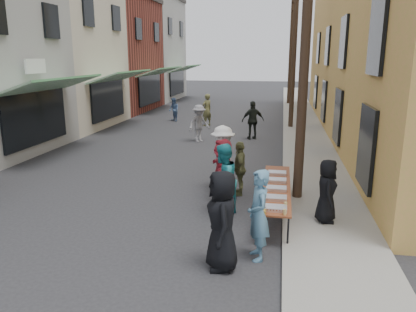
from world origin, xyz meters
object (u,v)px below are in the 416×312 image
(guest_front_c, at_px, (223,181))
(server, at_px, (327,191))
(utility_pole_mid, at_px, (294,46))
(serving_table, at_px, (276,188))
(catering_tray_sausage, at_px, (275,208))
(utility_pole_far, at_px, (291,50))
(utility_pole_near, at_px, (306,35))
(guest_front_a, at_px, (222,220))

(guest_front_c, bearing_deg, server, 106.42)
(utility_pole_mid, relative_size, guest_front_c, 4.78)
(serving_table, xyz_separation_m, catering_tray_sausage, (-0.00, -1.65, 0.08))
(utility_pole_far, height_order, serving_table, utility_pole_far)
(utility_pole_near, xyz_separation_m, utility_pole_mid, (0.00, 12.00, 0.00))
(utility_pole_near, height_order, server, utility_pole_near)
(catering_tray_sausage, bearing_deg, guest_front_a, -126.73)
(guest_front_a, bearing_deg, guest_front_c, 172.52)
(utility_pole_mid, bearing_deg, utility_pole_near, -90.00)
(server, bearing_deg, serving_table, 66.52)
(utility_pole_near, distance_m, server, 4.05)
(utility_pole_near, distance_m, guest_front_c, 4.33)
(catering_tray_sausage, height_order, server, server)
(utility_pole_far, bearing_deg, server, -88.66)
(utility_pole_far, xyz_separation_m, serving_table, (-0.58, -25.20, -3.79))
(utility_pole_mid, xyz_separation_m, guest_front_c, (-1.92, -13.55, -3.56))
(guest_front_a, bearing_deg, utility_pole_mid, 159.02)
(utility_pole_mid, distance_m, guest_front_a, 16.60)
(serving_table, distance_m, server, 1.29)
(guest_front_c, distance_m, server, 2.52)
(guest_front_c, bearing_deg, utility_pole_far, -164.72)
(utility_pole_mid, distance_m, serving_table, 13.74)
(utility_pole_far, distance_m, guest_front_c, 25.87)
(server, bearing_deg, utility_pole_far, 0.43)
(utility_pole_far, height_order, catering_tray_sausage, utility_pole_far)
(guest_front_a, bearing_deg, catering_tray_sausage, 127.77)
(server, bearing_deg, catering_tray_sausage, 133.44)
(serving_table, xyz_separation_m, guest_front_a, (-0.97, -2.95, 0.26))
(utility_pole_mid, distance_m, catering_tray_sausage, 15.32)
(utility_pole_near, bearing_deg, catering_tray_sausage, -101.55)
(utility_pole_far, relative_size, serving_table, 2.25)
(utility_pole_mid, relative_size, utility_pole_far, 1.00)
(utility_pole_far, bearing_deg, serving_table, -91.32)
(serving_table, height_order, catering_tray_sausage, catering_tray_sausage)
(utility_pole_mid, xyz_separation_m, serving_table, (-0.58, -13.20, -3.79))
(utility_pole_mid, xyz_separation_m, utility_pole_far, (0.00, 12.00, 0.00))
(serving_table, xyz_separation_m, server, (1.18, -0.49, 0.15))
(utility_pole_far, bearing_deg, utility_pole_mid, -90.00)
(serving_table, height_order, guest_front_a, guest_front_a)
(serving_table, bearing_deg, guest_front_c, -165.14)
(serving_table, xyz_separation_m, guest_front_c, (-1.33, -0.35, 0.23))
(serving_table, bearing_deg, utility_pole_far, 88.68)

